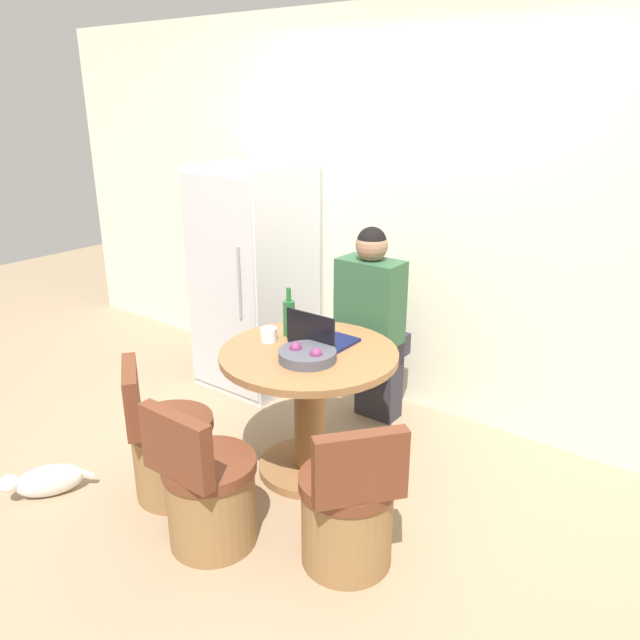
{
  "coord_description": "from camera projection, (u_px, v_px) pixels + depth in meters",
  "views": [
    {
      "loc": [
        1.88,
        -2.17,
        2.06
      ],
      "look_at": [
        -0.03,
        0.38,
        0.9
      ],
      "focal_mm": 35.0,
      "sensor_mm": 36.0,
      "label": 1
    }
  ],
  "objects": [
    {
      "name": "person_seated",
      "position": [
        373.0,
        320.0,
        3.93
      ],
      "size": [
        0.4,
        0.37,
        1.32
      ],
      "rotation": [
        0.0,
        0.0,
        3.14
      ],
      "color": "#2D2D38",
      "rests_on": "ground_plane"
    },
    {
      "name": "coffee_cup",
      "position": [
        269.0,
        335.0,
        3.49
      ],
      "size": [
        0.09,
        0.09,
        0.08
      ],
      "color": "white",
      "rests_on": "dining_table"
    },
    {
      "name": "chair_near_left_corner",
      "position": [
        170.0,
        450.0,
        3.33
      ],
      "size": [
        0.51,
        0.51,
        0.77
      ],
      "rotation": [
        0.0,
        0.0,
        2.5
      ],
      "color": "olive",
      "rests_on": "ground_plane"
    },
    {
      "name": "laptop",
      "position": [
        321.0,
        337.0,
        3.45
      ],
      "size": [
        0.32,
        0.26,
        0.21
      ],
      "rotation": [
        0.0,
        0.0,
        3.14
      ],
      "color": "#141947",
      "rests_on": "dining_table"
    },
    {
      "name": "refrigerator",
      "position": [
        254.0,
        277.0,
        4.51
      ],
      "size": [
        0.68,
        0.72,
        1.61
      ],
      "color": "silver",
      "rests_on": "ground_plane"
    },
    {
      "name": "chair_near_right_corner",
      "position": [
        348.0,
        513.0,
        2.83
      ],
      "size": [
        0.52,
        0.51,
        0.77
      ],
      "rotation": [
        0.0,
        0.0,
        -2.25
      ],
      "color": "olive",
      "rests_on": "ground_plane"
    },
    {
      "name": "wall_back",
      "position": [
        421.0,
        219.0,
        4.01
      ],
      "size": [
        7.0,
        0.06,
        2.6
      ],
      "color": "silver",
      "rests_on": "ground_plane"
    },
    {
      "name": "cat",
      "position": [
        46.0,
        481.0,
        3.36
      ],
      "size": [
        0.29,
        0.42,
        0.18
      ],
      "rotation": [
        0.0,
        0.0,
        4.18
      ],
      "color": "white",
      "rests_on": "ground_plane"
    },
    {
      "name": "ground_plane",
      "position": [
        283.0,
        495.0,
        3.39
      ],
      "size": [
        12.0,
        12.0,
        0.0
      ],
      "primitive_type": "plane",
      "color": "#9E8466"
    },
    {
      "name": "fruit_bowl",
      "position": [
        307.0,
        355.0,
        3.24
      ],
      "size": [
        0.3,
        0.3,
        0.09
      ],
      "color": "#4C4C56",
      "rests_on": "dining_table"
    },
    {
      "name": "chair_near_camera",
      "position": [
        208.0,
        495.0,
        2.95
      ],
      "size": [
        0.45,
        0.45,
        0.77
      ],
      "rotation": [
        0.0,
        0.0,
        3.13
      ],
      "color": "olive",
      "rests_on": "ground_plane"
    },
    {
      "name": "dining_table",
      "position": [
        309.0,
        396.0,
        3.46
      ],
      "size": [
        0.97,
        0.97,
        0.75
      ],
      "color": "olive",
      "rests_on": "ground_plane"
    },
    {
      "name": "bottle",
      "position": [
        289.0,
        317.0,
        3.55
      ],
      "size": [
        0.07,
        0.07,
        0.29
      ],
      "color": "#23602D",
      "rests_on": "dining_table"
    }
  ]
}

